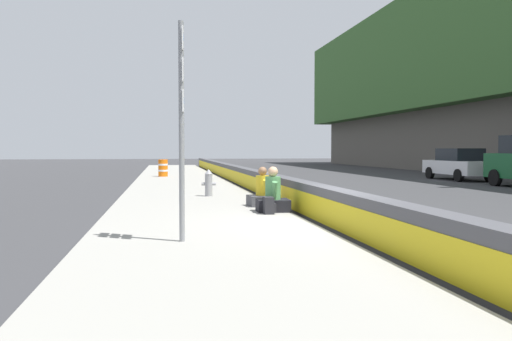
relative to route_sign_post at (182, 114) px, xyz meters
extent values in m
plane|color=#353538|center=(1.41, -3.17, -2.23)|extent=(160.00, 160.00, 0.00)
cube|color=gray|center=(1.41, -0.52, -2.16)|extent=(80.00, 4.40, 0.14)
cube|color=#47474C|center=(1.41, -3.17, -1.81)|extent=(76.00, 0.44, 0.85)
cube|color=gold|center=(1.41, -2.94, -1.85)|extent=(74.48, 0.01, 0.54)
cylinder|color=gray|center=(0.00, 0.01, -0.29)|extent=(0.09, 0.09, 3.60)
cube|color=white|center=(0.00, -0.01, 1.21)|extent=(0.44, 0.02, 0.36)
cube|color=#1956AD|center=(0.00, -0.03, 1.21)|extent=(0.30, 0.01, 0.10)
cube|color=white|center=(0.00, -0.01, 0.71)|extent=(0.44, 0.02, 0.36)
cube|color=black|center=(0.00, -0.03, 0.71)|extent=(0.30, 0.01, 0.10)
cube|color=white|center=(0.00, -0.01, 0.21)|extent=(0.44, 0.02, 0.36)
cube|color=#1956AD|center=(0.00, -0.03, 0.21)|extent=(0.30, 0.01, 0.10)
cylinder|color=gray|center=(8.00, -1.13, -1.73)|extent=(0.24, 0.24, 0.72)
cone|color=gray|center=(8.00, -1.13, -1.29)|extent=(0.26, 0.26, 0.16)
cylinder|color=gray|center=(8.00, -1.30, -1.70)|extent=(0.10, 0.12, 0.10)
cylinder|color=gray|center=(8.00, -0.96, -1.70)|extent=(0.10, 0.12, 0.10)
cube|color=black|center=(3.68, -2.33, -1.95)|extent=(0.71, 0.83, 0.29)
cylinder|color=#4C8951|center=(3.68, -2.33, -1.52)|extent=(0.38, 0.38, 0.56)
sphere|color=tan|center=(3.68, -2.33, -1.12)|extent=(0.25, 0.25, 0.25)
cylinder|color=#4C8951|center=(3.89, -2.34, -1.58)|extent=(0.29, 0.15, 0.49)
cylinder|color=#4C8951|center=(3.47, -2.31, -1.58)|extent=(0.29, 0.15, 0.49)
cube|color=#424247|center=(4.93, -2.31, -1.95)|extent=(0.70, 0.81, 0.28)
cylinder|color=gold|center=(4.93, -2.31, -1.55)|extent=(0.36, 0.36, 0.53)
sphere|color=#8E6647|center=(4.93, -2.31, -1.16)|extent=(0.23, 0.23, 0.23)
cylinder|color=gold|center=(5.13, -2.29, -1.60)|extent=(0.28, 0.15, 0.47)
cylinder|color=gold|center=(4.74, -2.33, -1.60)|extent=(0.28, 0.15, 0.47)
cube|color=#232328|center=(3.22, -2.12, -1.89)|extent=(0.32, 0.22, 0.40)
cube|color=#232328|center=(3.22, -2.26, -1.95)|extent=(0.22, 0.06, 0.20)
cylinder|color=orange|center=(20.41, 0.33, -1.62)|extent=(0.52, 0.52, 0.95)
cylinder|color=white|center=(20.41, 0.33, -1.43)|extent=(0.54, 0.54, 0.10)
cylinder|color=white|center=(20.41, 0.33, -1.76)|extent=(0.54, 0.54, 0.10)
cylinder|color=black|center=(12.11, -14.42, -1.85)|extent=(0.77, 0.24, 0.76)
cube|color=silver|center=(16.54, -15.38, -1.54)|extent=(4.51, 1.84, 0.72)
cube|color=black|center=(16.44, -15.38, -0.85)|extent=(2.21, 1.64, 0.66)
cylinder|color=black|center=(17.99, -14.53, -1.90)|extent=(0.66, 0.23, 0.66)
cylinder|color=black|center=(17.97, -16.26, -1.90)|extent=(0.66, 0.23, 0.66)
cylinder|color=black|center=(15.11, -14.50, -1.90)|extent=(0.66, 0.23, 0.66)
cylinder|color=black|center=(15.09, -16.23, -1.90)|extent=(0.66, 0.23, 0.66)
camera|label=1|loc=(-8.38, 0.30, -0.58)|focal=35.56mm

